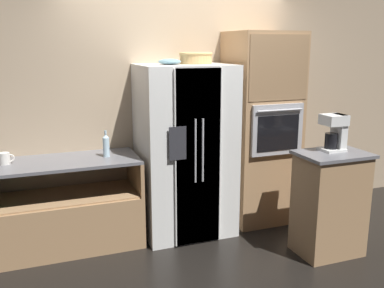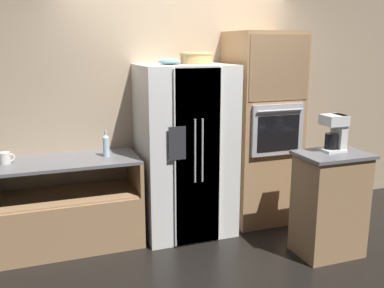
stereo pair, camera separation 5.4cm
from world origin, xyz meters
name	(u,v)px [view 1 (the left image)]	position (x,y,z in m)	size (l,w,h in m)	color
ground_plane	(194,230)	(0.00, 0.00, 0.00)	(20.00, 20.00, 0.00)	black
wall_back	(180,97)	(0.00, 0.44, 1.40)	(12.00, 0.06, 2.80)	tan
counter_left	(60,217)	(-1.38, 0.09, 0.32)	(1.54, 0.65, 0.89)	#A87F56
refrigerator	(185,151)	(-0.08, 0.04, 0.89)	(0.94, 0.77, 1.78)	white
wall_oven	(261,128)	(0.83, 0.08, 1.06)	(0.73, 0.72, 2.11)	#A87F56
island_counter	(329,203)	(1.03, -0.92, 0.50)	(0.65, 0.47, 1.00)	#A87F56
wicker_basket	(196,58)	(0.07, 0.13, 1.84)	(0.35, 0.35, 0.12)	tan
fruit_bowl	(170,62)	(-0.24, 0.06, 1.81)	(0.23, 0.23, 0.06)	#668C99
bottle_tall	(106,145)	(-0.89, 0.08, 1.01)	(0.07, 0.07, 0.27)	silver
mug	(5,159)	(-1.82, 0.14, 0.95)	(0.14, 0.10, 0.11)	silver
coffee_maker	(335,131)	(1.09, -0.85, 1.19)	(0.21, 0.19, 0.34)	white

